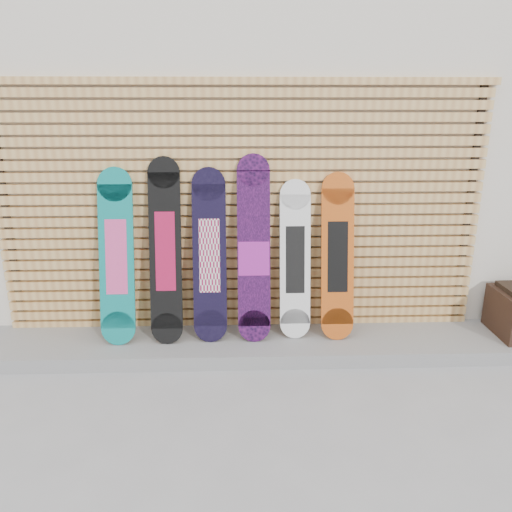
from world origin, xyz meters
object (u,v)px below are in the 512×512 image
Objects in this scene: snowboard_3 at (254,251)px; snowboard_4 at (295,260)px; snowboard_5 at (338,257)px; snowboard_0 at (117,257)px; snowboard_2 at (210,256)px; snowboard_1 at (165,251)px.

snowboard_3 is 0.37m from snowboard_4.
snowboard_3 is 0.72m from snowboard_5.
snowboard_0 reaches higher than snowboard_4.
snowboard_0 is 1.08× the size of snowboard_4.
snowboard_5 is (0.36, -0.02, 0.03)m from snowboard_4.
snowboard_0 reaches higher than snowboard_5.
snowboard_0 is at bearing -179.44° from snowboard_5.
snowboard_2 is at bearing 1.08° from snowboard_0.
snowboard_3 is (0.38, -0.01, 0.04)m from snowboard_2.
snowboard_3 is at bearing 0.47° from snowboard_1.
snowboard_3 is at bearing -179.24° from snowboard_5.
snowboard_2 is 0.74m from snowboard_4.
snowboard_4 is 0.37m from snowboard_5.
snowboard_3 reaches higher than snowboard_1.
snowboard_0 is at bearing -178.92° from snowboard_2.
snowboard_2 is at bearing -179.81° from snowboard_5.
snowboard_1 reaches higher than snowboard_5.
snowboard_1 is 1.11m from snowboard_4.
snowboard_3 is at bearing -0.90° from snowboard_2.
snowboard_1 is 1.06× the size of snowboard_2.
snowboard_5 is at bearing -3.46° from snowboard_4.
snowboard_1 reaches higher than snowboard_0.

